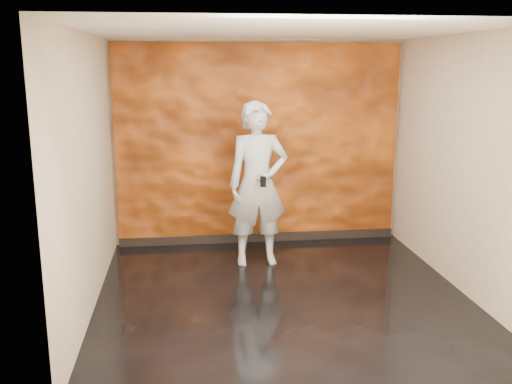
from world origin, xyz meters
TOP-DOWN VIEW (x-y plane):
  - room at (0.00, 0.00)m, footprint 4.02×4.02m
  - feature_wall at (0.00, 1.96)m, footprint 3.90×0.06m
  - baseboard at (0.00, 1.92)m, footprint 3.90×0.04m
  - man at (-0.13, 1.07)m, footprint 0.76×0.51m
  - phone at (-0.11, 0.77)m, footprint 0.07×0.04m

SIDE VIEW (x-z plane):
  - baseboard at x=0.00m, z-range 0.00..0.12m
  - man at x=-0.13m, z-range 0.00..2.04m
  - phone at x=-0.11m, z-range 1.05..1.18m
  - feature_wall at x=0.00m, z-range 0.00..2.75m
  - room at x=0.00m, z-range -0.01..2.81m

